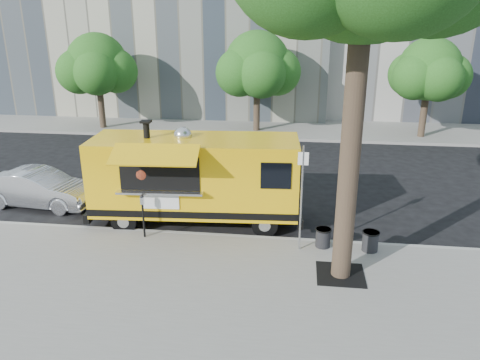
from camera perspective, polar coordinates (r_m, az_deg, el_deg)
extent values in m
plane|color=black|center=(14.89, 1.24, -5.80)|extent=(120.00, 120.00, 0.00)
cube|color=gray|center=(11.38, -0.97, -13.99)|extent=(60.00, 6.00, 0.15)
cube|color=#999993|center=(14.03, 0.83, -7.13)|extent=(60.00, 0.14, 0.16)
cube|color=gray|center=(27.66, 4.24, 6.25)|extent=(60.00, 5.00, 0.15)
cylinder|color=#33261C|center=(11.07, 13.31, 3.47)|extent=(0.48, 0.48, 6.50)
cube|color=black|center=(12.33, 12.14, -11.18)|extent=(1.20, 1.20, 0.02)
cylinder|color=#33261C|center=(28.54, -16.56, 8.73)|extent=(0.36, 0.36, 2.60)
sphere|color=#204D14|center=(28.23, -17.02, 13.40)|extent=(3.42, 3.42, 3.42)
cylinder|color=#33261C|center=(26.66, 2.05, 8.81)|extent=(0.36, 0.36, 2.60)
sphere|color=#204D14|center=(26.33, 2.11, 13.95)|extent=(3.60, 3.60, 3.60)
cylinder|color=#33261C|center=(27.08, 21.48, 7.65)|extent=(0.36, 0.36, 2.60)
sphere|color=#204D14|center=(26.76, 22.09, 12.44)|extent=(3.24, 3.24, 3.24)
cylinder|color=silver|center=(12.75, 7.49, -2.36)|extent=(0.06, 0.06, 3.00)
cube|color=white|center=(12.37, 7.72, 2.60)|extent=(0.28, 0.02, 0.35)
cylinder|color=black|center=(14.02, -11.67, -4.85)|extent=(0.06, 0.06, 1.05)
cube|color=silver|center=(13.78, -11.85, -2.48)|extent=(0.10, 0.08, 0.22)
sphere|color=black|center=(13.73, -11.88, -1.98)|extent=(0.11, 0.11, 0.11)
cube|color=yellow|center=(14.73, -5.45, 0.71)|extent=(6.50, 2.58, 2.30)
cube|color=black|center=(15.06, -5.33, -2.67)|extent=(6.52, 2.60, 0.22)
cube|color=black|center=(15.03, 7.12, -3.87)|extent=(0.32, 2.05, 0.29)
cube|color=black|center=(15.97, -16.98, -3.18)|extent=(0.32, 2.05, 0.29)
cube|color=black|center=(14.48, 7.14, 1.84)|extent=(0.17, 1.72, 0.93)
cylinder|color=black|center=(14.19, 3.03, -5.41)|extent=(0.80, 0.33, 0.78)
cylinder|color=black|center=(15.84, 3.10, -2.68)|extent=(0.80, 0.33, 0.78)
cylinder|color=black|center=(14.84, -13.91, -4.84)|extent=(0.80, 0.33, 0.78)
cylinder|color=black|center=(16.42, -12.12, -2.29)|extent=(0.80, 0.33, 0.78)
cube|color=black|center=(13.83, -9.73, 0.87)|extent=(2.36, 0.34, 1.03)
cube|color=silver|center=(13.87, -9.75, -1.52)|extent=(2.57, 0.52, 0.06)
cube|color=yellow|center=(13.15, -10.39, 3.04)|extent=(2.51, 1.09, 0.41)
cube|color=white|center=(14.05, -9.61, -2.55)|extent=(1.08, 0.11, 0.49)
cylinder|color=black|center=(14.65, -11.34, 5.99)|extent=(0.20, 0.20, 0.54)
sphere|color=silver|center=(14.65, -7.00, 5.43)|extent=(0.55, 0.55, 0.55)
sphere|color=brown|center=(14.25, -11.58, 1.08)|extent=(0.82, 0.82, 0.82)
cylinder|color=#FF590C|center=(14.08, -11.78, 0.28)|extent=(0.34, 0.14, 0.33)
imported|color=silver|center=(17.74, -23.26, -0.94)|extent=(4.08, 1.77, 1.31)
cylinder|color=black|center=(13.56, 15.60, -7.19)|extent=(0.44, 0.44, 0.57)
cylinder|color=black|center=(13.44, 15.70, -6.17)|extent=(0.48, 0.48, 0.04)
cylinder|color=black|center=(13.50, 10.09, -6.93)|extent=(0.42, 0.42, 0.54)
cylinder|color=black|center=(13.39, 10.15, -5.96)|extent=(0.45, 0.45, 0.04)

